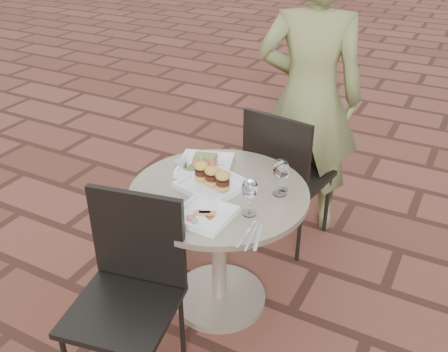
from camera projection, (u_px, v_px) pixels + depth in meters
The scene contains 13 objects.
ground at pixel (225, 287), 2.92m from camera, with size 60.00×60.00×0.00m, color #5A2E23.
cafe_table at pixel (219, 230), 2.60m from camera, with size 0.90×0.90×0.73m.
chair_far at pixel (283, 169), 3.03m from camera, with size 0.50×0.50×0.93m.
chair_near at pixel (130, 279), 2.18m from camera, with size 0.52×0.52×0.93m.
diner at pixel (309, 98), 3.08m from camera, with size 0.66×0.43×1.81m, color olive.
plate_salmon at pixel (205, 164), 2.66m from camera, with size 0.35×0.35×0.08m.
plate_sliders at pixel (212, 180), 2.48m from camera, with size 0.35×0.35×0.18m.
plate_tuna at pixel (204, 214), 2.26m from camera, with size 0.25×0.25×0.03m.
wine_glass_right at pixel (250, 190), 2.23m from camera, with size 0.08×0.08×0.18m.
wine_glass_mid at pixel (284, 172), 2.43m from camera, with size 0.06×0.06×0.14m.
wine_glass_far at pixel (281, 170), 2.38m from camera, with size 0.08×0.08×0.19m.
steel_ramekin at pixel (181, 165), 2.65m from camera, with size 0.07×0.07×0.05m, color silver.
cutlery_set at pixel (252, 236), 2.15m from camera, with size 0.10×0.22×0.00m, color silver, non-canonical shape.
Camera 1 is at (1.03, -1.95, 2.03)m, focal length 40.00 mm.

